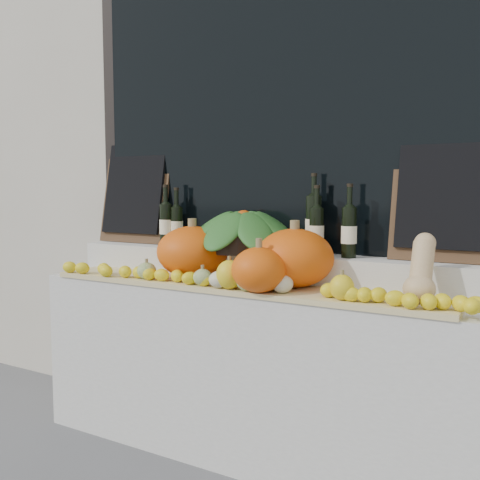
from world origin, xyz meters
name	(u,v)px	position (x,y,z in m)	size (l,w,h in m)	color
storefront_facade	(305,44)	(0.00, 2.25, 2.25)	(7.00, 0.94, 4.50)	beige
display_sill	(247,369)	(0.00, 1.52, 0.44)	(2.30, 0.55, 0.88)	silver
rear_tier	(261,266)	(0.00, 1.68, 0.96)	(2.30, 0.25, 0.16)	silver
straw_bedding	(235,287)	(0.00, 1.40, 0.89)	(2.10, 0.32, 0.03)	tan
pumpkin_left	(192,252)	(-0.31, 1.48, 1.04)	(0.38, 0.38, 0.27)	#EF5D0C
pumpkin_right	(294,258)	(0.28, 1.48, 1.04)	(0.38, 0.38, 0.28)	#EF5D0C
pumpkin_center	(259,270)	(0.20, 1.28, 1.01)	(0.25, 0.25, 0.21)	#EF5D0C
butternut_squash	(421,272)	(0.88, 1.43, 1.03)	(0.13, 0.20, 0.28)	tan
decorative_gourds	(239,278)	(0.08, 1.29, 0.96)	(1.16, 0.15, 0.16)	#3D7121
lemon_heap	(223,281)	(0.00, 1.29, 0.94)	(2.20, 0.16, 0.06)	yellow
produce_bowl	(244,231)	(-0.10, 1.66, 1.15)	(0.71, 0.71, 0.23)	black
wine_bottle_far_left	(166,224)	(-0.62, 1.66, 1.17)	(0.08, 0.08, 0.36)	black
wine_bottle_near_left	(177,226)	(-0.56, 1.69, 1.16)	(0.08, 0.08, 0.34)	black
wine_bottle_tall	(314,224)	(0.29, 1.69, 1.19)	(0.08, 0.08, 0.41)	black
wine_bottle_near_right	(316,231)	(0.32, 1.66, 1.16)	(0.08, 0.08, 0.35)	black
wine_bottle_far_right	(349,232)	(0.49, 1.65, 1.17)	(0.08, 0.08, 0.36)	black
chalkboard_left	(135,191)	(-0.92, 1.74, 1.36)	(0.50, 0.14, 0.61)	#4C331E
chalkboard_right	(448,192)	(0.92, 1.74, 1.36)	(0.50, 0.14, 0.61)	#4C331E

